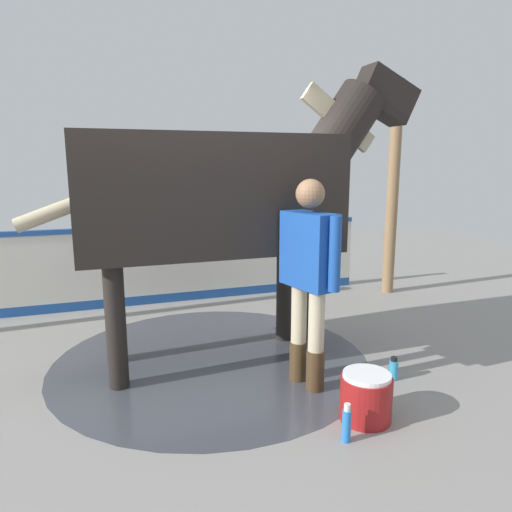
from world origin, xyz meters
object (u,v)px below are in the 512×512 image
horse (222,192)px  wash_bucket (366,397)px  handler (309,269)px  bottle_spray (347,424)px  bottle_shampoo (393,369)px

horse → wash_bucket: bearing=-64.0°
handler → bottle_spray: bearing=68.8°
horse → wash_bucket: size_ratio=9.80×
horse → wash_bucket: (0.78, -1.33, -1.40)m
bottle_shampoo → bottle_spray: bottle_spray is taller
bottle_shampoo → horse: bearing=148.3°
horse → handler: horse is taller
bottle_shampoo → wash_bucket: bearing=-136.0°
handler → horse: bearing=-70.1°
handler → wash_bucket: 1.05m
wash_bucket → bottle_spray: size_ratio=1.38×
wash_bucket → bottle_spray: (-0.25, -0.22, -0.05)m
bottle_shampoo → bottle_spray: size_ratio=0.76×
handler → bottle_shampoo: 1.17m
horse → wash_bucket: horse is taller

